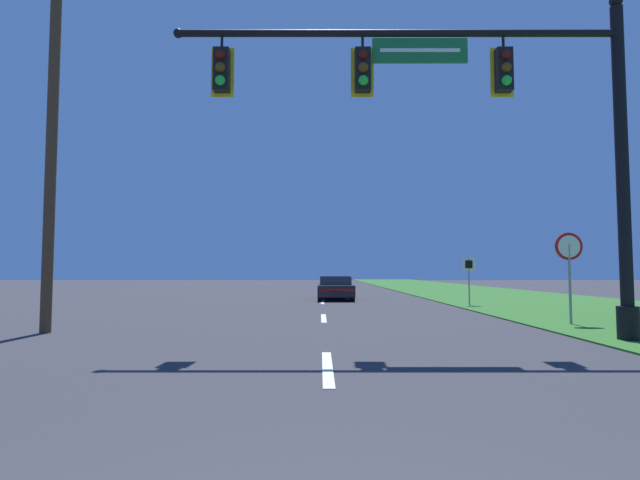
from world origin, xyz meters
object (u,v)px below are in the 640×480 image
Objects in this scene: car_ahead at (333,288)px; signal_mast at (492,121)px; stop_sign at (567,257)px; route_sign_post at (467,270)px; utility_pole_near at (50,120)px.

signal_mast is at bearing -79.27° from car_ahead.
route_sign_post is (-0.52, 7.54, -0.34)m from stop_sign.
signal_mast reaches higher than car_ahead.
route_sign_post is 16.30m from utility_pole_near.
signal_mast is 2.12× the size of car_ahead.
utility_pole_near is (-13.47, -1.66, 3.32)m from stop_sign.
stop_sign is (3.09, 3.13, -2.86)m from signal_mast.
signal_mast is 11.43m from route_sign_post.
route_sign_post is (5.54, -4.99, 0.92)m from car_ahead.
utility_pole_near reaches higher than signal_mast.
signal_mast reaches higher than route_sign_post.
stop_sign is at bearing -86.05° from route_sign_post.
utility_pole_near reaches higher than car_ahead.
signal_mast is at bearing -8.06° from utility_pole_near.
signal_mast is 10.49m from utility_pole_near.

